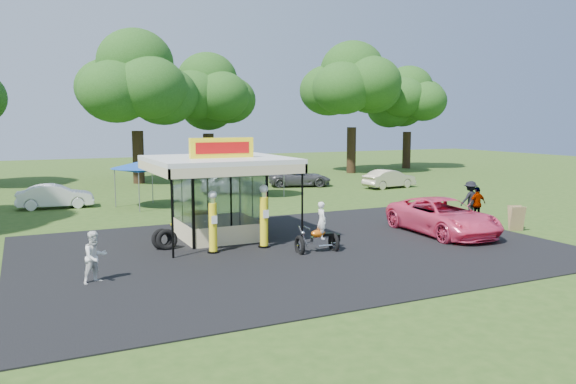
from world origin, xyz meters
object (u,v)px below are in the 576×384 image
object	(u,v)px
spectator_east_b	(477,204)
bg_car_c	(232,183)
tent_east	(256,157)
motorcycle	(320,232)
pink_sedan	(443,217)
spectator_west	(95,257)
gas_station_kiosk	(219,196)
kiosk_car	(203,219)
gas_pump_left	(213,224)
tent_west	(145,164)
gas_pump_right	(264,218)
bg_car_a	(55,196)
bg_car_d	(300,178)
spectator_east_a	(470,199)
bg_car_e	(389,179)
a_frame_sign	(516,218)

from	to	relation	value
spectator_east_b	bg_car_c	size ratio (longest dim) A/B	0.40
spectator_east_b	tent_east	distance (m)	14.54
motorcycle	tent_east	xyz separation A→B (m)	(3.81, 15.56, 1.78)
pink_sedan	motorcycle	bearing A→B (deg)	-170.90
spectator_west	gas_station_kiosk	bearing A→B (deg)	13.52
kiosk_car	bg_car_c	size ratio (longest dim) A/B	0.67
motorcycle	pink_sedan	size ratio (longest dim) A/B	0.35
gas_pump_left	kiosk_car	xyz separation A→B (m)	(1.02, 4.58, -0.64)
pink_sedan	tent_west	size ratio (longest dim) A/B	1.46
gas_pump_right	bg_car_a	bearing A→B (deg)	115.08
spectator_east_b	tent_west	xyz separation A→B (m)	(-13.68, 11.33, 1.58)
gas_station_kiosk	bg_car_d	distance (m)	19.16
spectator_west	motorcycle	bearing A→B (deg)	-22.11
gas_station_kiosk	bg_car_c	world-z (taller)	gas_station_kiosk
gas_pump_left	spectator_west	distance (m)	4.85
motorcycle	spectator_east_a	distance (m)	11.25
motorcycle	bg_car_c	world-z (taller)	motorcycle
bg_car_d	tent_east	world-z (taller)	tent_east
motorcycle	bg_car_d	distance (m)	21.16
gas_station_kiosk	bg_car_e	bearing A→B (deg)	34.59
spectator_west	bg_car_c	xyz separation A→B (m)	(10.83, 17.99, -0.08)
kiosk_car	bg_car_e	distance (m)	19.27
a_frame_sign	pink_sedan	bearing A→B (deg)	-169.05
motorcycle	spectator_east_b	bearing A→B (deg)	17.73
spectator_east_a	bg_car_e	size ratio (longest dim) A/B	0.45
gas_station_kiosk	motorcycle	world-z (taller)	gas_station_kiosk
motorcycle	bg_car_a	xyz separation A→B (m)	(-8.21, 15.69, -0.10)
gas_station_kiosk	tent_east	distance (m)	13.33
tent_west	a_frame_sign	bearing A→B (deg)	-46.39
gas_pump_left	spectator_west	world-z (taller)	gas_pump_left
spectator_east_a	bg_car_d	distance (m)	15.74
motorcycle	spectator_east_b	distance (m)	10.47
bg_car_d	bg_car_a	bearing A→B (deg)	119.44
kiosk_car	spectator_west	size ratio (longest dim) A/B	1.77
gas_station_kiosk	bg_car_e	distance (m)	20.47
gas_station_kiosk	spectator_east_b	world-z (taller)	gas_station_kiosk
gas_pump_right	motorcycle	xyz separation A→B (m)	(1.59, -1.55, -0.41)
spectator_east_a	bg_car_a	bearing A→B (deg)	-34.75
bg_car_a	bg_car_d	xyz separation A→B (m)	(17.03, 3.54, -0.03)
a_frame_sign	tent_west	world-z (taller)	tent_west
bg_car_c	bg_car_d	bearing A→B (deg)	-55.31
bg_car_e	tent_west	xyz separation A→B (m)	(-17.76, -1.59, 1.75)
kiosk_car	a_frame_sign	bearing A→B (deg)	-116.61
tent_east	spectator_west	bearing A→B (deg)	-126.15
a_frame_sign	tent_east	bearing A→B (deg)	134.58
gas_pump_right	bg_car_d	xyz separation A→B (m)	(10.41, 17.69, -0.53)
spectator_west	spectator_east_b	xyz separation A→B (m)	(18.12, 3.16, 0.03)
gas_station_kiosk	motorcycle	size ratio (longest dim) A/B	2.74
bg_car_c	bg_car_d	world-z (taller)	bg_car_c
kiosk_car	tent_east	distance (m)	11.61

